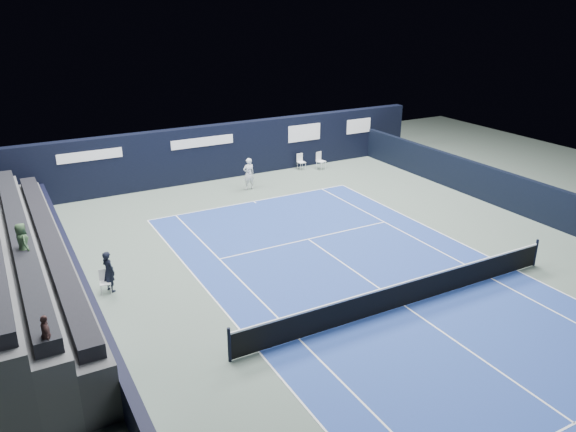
% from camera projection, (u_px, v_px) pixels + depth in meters
% --- Properties ---
extents(ground, '(48.00, 48.00, 0.00)m').
position_uv_depth(ground, '(369.00, 282.00, 20.59)').
color(ground, '#536357').
rests_on(ground, ground).
extents(court_surface, '(10.97, 23.77, 0.01)m').
position_uv_depth(court_surface, '(405.00, 306.00, 18.95)').
color(court_surface, navy).
rests_on(court_surface, ground).
extents(enclosure_wall_right, '(0.30, 22.00, 1.80)m').
position_uv_depth(enclosure_wall_right, '(492.00, 185.00, 28.23)').
color(enclosure_wall_right, black).
rests_on(enclosure_wall_right, ground).
extents(folding_chair_back_a, '(0.44, 0.47, 0.95)m').
position_uv_depth(folding_chair_back_a, '(300.00, 159.00, 33.90)').
color(folding_chair_back_a, white).
rests_on(folding_chair_back_a, ground).
extents(folding_chair_back_b, '(0.58, 0.57, 1.05)m').
position_uv_depth(folding_chair_back_b, '(320.00, 159.00, 33.89)').
color(folding_chair_back_b, white).
rests_on(folding_chair_back_b, ground).
extents(line_judge_chair, '(0.44, 0.43, 0.85)m').
position_uv_depth(line_judge_chair, '(105.00, 280.00, 19.69)').
color(line_judge_chair, silver).
rests_on(line_judge_chair, ground).
extents(line_judge, '(0.56, 0.66, 1.52)m').
position_uv_depth(line_judge, '(109.00, 271.00, 19.68)').
color(line_judge, black).
rests_on(line_judge, ground).
extents(court_markings, '(11.03, 23.83, 0.00)m').
position_uv_depth(court_markings, '(405.00, 306.00, 18.95)').
color(court_markings, white).
rests_on(court_markings, court_surface).
extents(tennis_net, '(12.90, 0.10, 1.10)m').
position_uv_depth(tennis_net, '(406.00, 293.00, 18.77)').
color(tennis_net, black).
rests_on(tennis_net, ground).
extents(back_sponsor_wall, '(26.00, 0.63, 3.10)m').
position_uv_depth(back_sponsor_wall, '(218.00, 152.00, 31.87)').
color(back_sponsor_wall, black).
rests_on(back_sponsor_wall, ground).
extents(side_barrier_left, '(0.33, 22.00, 1.20)m').
position_uv_depth(side_barrier_left, '(78.00, 281.00, 19.36)').
color(side_barrier_left, black).
rests_on(side_barrier_left, ground).
extents(tennis_player, '(0.64, 0.83, 1.73)m').
position_uv_depth(tennis_player, '(249.00, 174.00, 30.21)').
color(tennis_player, white).
rests_on(tennis_player, ground).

